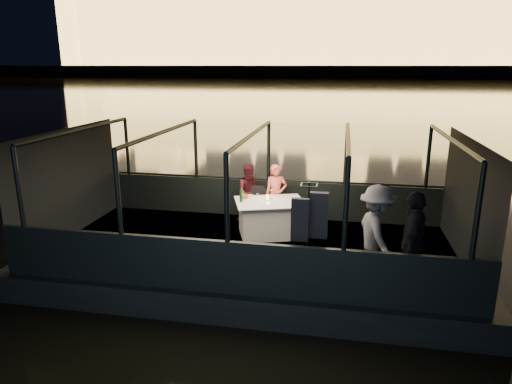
% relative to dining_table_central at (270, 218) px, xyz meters
% --- Properties ---
extents(river_water, '(500.00, 500.00, 0.00)m').
position_rel_dining_table_central_xyz_m(river_water, '(-0.24, 79.28, -0.89)').
color(river_water, black).
rests_on(river_water, ground).
extents(boat_hull, '(8.60, 4.40, 1.00)m').
position_rel_dining_table_central_xyz_m(boat_hull, '(-0.24, -0.72, -0.89)').
color(boat_hull, black).
rests_on(boat_hull, river_water).
extents(boat_deck, '(8.00, 4.00, 0.04)m').
position_rel_dining_table_central_xyz_m(boat_deck, '(-0.24, -0.72, -0.41)').
color(boat_deck, black).
rests_on(boat_deck, boat_hull).
extents(gunwale_port, '(8.00, 0.08, 0.90)m').
position_rel_dining_table_central_xyz_m(gunwale_port, '(-0.24, 1.28, 0.06)').
color(gunwale_port, black).
rests_on(gunwale_port, boat_deck).
extents(gunwale_starboard, '(8.00, 0.08, 0.90)m').
position_rel_dining_table_central_xyz_m(gunwale_starboard, '(-0.24, -2.72, 0.06)').
color(gunwale_starboard, black).
rests_on(gunwale_starboard, boat_deck).
extents(cabin_glass_port, '(8.00, 0.02, 1.40)m').
position_rel_dining_table_central_xyz_m(cabin_glass_port, '(-0.24, 1.28, 1.21)').
color(cabin_glass_port, '#99B2B2').
rests_on(cabin_glass_port, gunwale_port).
extents(cabin_glass_starboard, '(8.00, 0.02, 1.40)m').
position_rel_dining_table_central_xyz_m(cabin_glass_starboard, '(-0.24, -2.72, 1.21)').
color(cabin_glass_starboard, '#99B2B2').
rests_on(cabin_glass_starboard, gunwale_starboard).
extents(cabin_roof_glass, '(8.00, 4.00, 0.02)m').
position_rel_dining_table_central_xyz_m(cabin_roof_glass, '(-0.24, -0.72, 1.91)').
color(cabin_roof_glass, '#99B2B2').
rests_on(cabin_roof_glass, boat_deck).
extents(end_wall_fore, '(0.02, 4.00, 2.30)m').
position_rel_dining_table_central_xyz_m(end_wall_fore, '(-4.24, -0.72, 0.76)').
color(end_wall_fore, black).
rests_on(end_wall_fore, boat_deck).
extents(end_wall_aft, '(0.02, 4.00, 2.30)m').
position_rel_dining_table_central_xyz_m(end_wall_aft, '(3.76, -0.72, 0.76)').
color(end_wall_aft, black).
rests_on(end_wall_aft, boat_deck).
extents(canopy_ribs, '(8.00, 4.00, 2.30)m').
position_rel_dining_table_central_xyz_m(canopy_ribs, '(-0.24, -0.72, 0.76)').
color(canopy_ribs, black).
rests_on(canopy_ribs, boat_deck).
extents(embankment, '(400.00, 140.00, 6.00)m').
position_rel_dining_table_central_xyz_m(embankment, '(-0.24, 209.28, 0.11)').
color(embankment, '#423D33').
rests_on(embankment, ground).
extents(dining_table_central, '(1.71, 1.46, 0.77)m').
position_rel_dining_table_central_xyz_m(dining_table_central, '(0.00, 0.00, 0.00)').
color(dining_table_central, silver).
rests_on(dining_table_central, boat_deck).
extents(chair_port_left, '(0.42, 0.42, 0.85)m').
position_rel_dining_table_central_xyz_m(chair_port_left, '(-0.46, 0.70, 0.06)').
color(chair_port_left, black).
rests_on(chair_port_left, boat_deck).
extents(chair_port_right, '(0.38, 0.38, 0.81)m').
position_rel_dining_table_central_xyz_m(chair_port_right, '(-0.08, 0.62, 0.06)').
color(chair_port_right, black).
rests_on(chair_port_right, boat_deck).
extents(coat_stand, '(0.59, 0.52, 1.82)m').
position_rel_dining_table_central_xyz_m(coat_stand, '(0.98, -2.29, 0.51)').
color(coat_stand, black).
rests_on(coat_stand, boat_deck).
extents(person_woman_coral, '(0.59, 0.48, 1.40)m').
position_rel_dining_table_central_xyz_m(person_woman_coral, '(0.02, 0.77, 0.36)').
color(person_woman_coral, '#F46D58').
rests_on(person_woman_coral, boat_deck).
extents(person_man_maroon, '(0.80, 0.72, 1.37)m').
position_rel_dining_table_central_xyz_m(person_man_maroon, '(-0.61, 0.86, 0.36)').
color(person_man_maroon, '#45131B').
rests_on(person_man_maroon, boat_deck).
extents(passenger_stripe, '(0.90, 1.21, 1.68)m').
position_rel_dining_table_central_xyz_m(passenger_stripe, '(2.10, -1.75, 0.47)').
color(passenger_stripe, silver).
rests_on(passenger_stripe, boat_deck).
extents(passenger_dark, '(0.68, 1.09, 1.72)m').
position_rel_dining_table_central_xyz_m(passenger_dark, '(2.63, -2.16, 0.47)').
color(passenger_dark, black).
rests_on(passenger_dark, boat_deck).
extents(wine_bottle, '(0.09, 0.09, 0.31)m').
position_rel_dining_table_central_xyz_m(wine_bottle, '(-0.60, -0.14, 0.53)').
color(wine_bottle, '#143613').
rests_on(wine_bottle, dining_table_central).
extents(bread_basket, '(0.25, 0.25, 0.08)m').
position_rel_dining_table_central_xyz_m(bread_basket, '(-0.60, 0.13, 0.42)').
color(bread_basket, olive).
rests_on(bread_basket, dining_table_central).
extents(amber_candle, '(0.06, 0.06, 0.09)m').
position_rel_dining_table_central_xyz_m(amber_candle, '(-0.08, 0.14, 0.42)').
color(amber_candle, '#FF853F').
rests_on(amber_candle, dining_table_central).
extents(plate_near, '(0.25, 0.25, 0.01)m').
position_rel_dining_table_central_xyz_m(plate_near, '(0.01, -0.19, 0.39)').
color(plate_near, white).
rests_on(plate_near, dining_table_central).
extents(plate_far, '(0.28, 0.28, 0.02)m').
position_rel_dining_table_central_xyz_m(plate_far, '(-0.51, 0.29, 0.39)').
color(plate_far, white).
rests_on(plate_far, dining_table_central).
extents(wine_glass_white, '(0.09, 0.09, 0.21)m').
position_rel_dining_table_central_xyz_m(wine_glass_white, '(-0.60, -0.05, 0.48)').
color(wine_glass_white, white).
rests_on(wine_glass_white, dining_table_central).
extents(wine_glass_red, '(0.09, 0.09, 0.20)m').
position_rel_dining_table_central_xyz_m(wine_glass_red, '(0.00, 0.22, 0.48)').
color(wine_glass_red, silver).
rests_on(wine_glass_red, dining_table_central).
extents(wine_glass_empty, '(0.08, 0.08, 0.20)m').
position_rel_dining_table_central_xyz_m(wine_glass_empty, '(-0.24, -0.16, 0.48)').
color(wine_glass_empty, silver).
rests_on(wine_glass_empty, dining_table_central).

